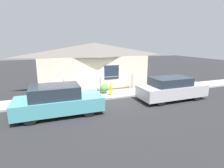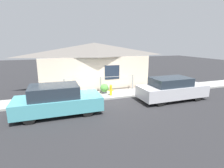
{
  "view_description": "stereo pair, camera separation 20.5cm",
  "coord_description": "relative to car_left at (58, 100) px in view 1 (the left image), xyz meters",
  "views": [
    {
      "loc": [
        -3.24,
        -9.63,
        3.41
      ],
      "look_at": [
        0.4,
        0.3,
        0.9
      ],
      "focal_mm": 28.0,
      "sensor_mm": 36.0,
      "label": 1
    },
    {
      "loc": [
        -3.04,
        -9.7,
        3.41
      ],
      "look_at": [
        0.4,
        0.3,
        0.9
      ],
      "focal_mm": 28.0,
      "sensor_mm": 36.0,
      "label": 2
    }
  ],
  "objects": [
    {
      "name": "ground_plane",
      "position": [
        2.93,
        1.26,
        -0.71
      ],
      "size": [
        60.0,
        60.0,
        0.0
      ],
      "primitive_type": "plane",
      "color": "#262628"
    },
    {
      "name": "sidewalk",
      "position": [
        2.93,
        2.08,
        -0.66
      ],
      "size": [
        24.0,
        1.64,
        0.11
      ],
      "color": "#9E9E99",
      "rests_on": "ground_plane"
    },
    {
      "name": "house",
      "position": [
        2.93,
        4.22,
        2.01
      ],
      "size": [
        8.28,
        2.23,
        3.41
      ],
      "color": "beige",
      "rests_on": "ground_plane"
    },
    {
      "name": "fire_hydrant",
      "position": [
        3.31,
        1.75,
        -0.23
      ],
      "size": [
        0.36,
        0.16,
        0.7
      ],
      "color": "yellow",
      "rests_on": "sidewalk"
    },
    {
      "name": "potted_plant_near_hydrant",
      "position": [
        3.06,
        2.33,
        -0.25
      ],
      "size": [
        0.56,
        0.56,
        0.65
      ],
      "color": "slate",
      "rests_on": "sidewalk"
    },
    {
      "name": "car_left",
      "position": [
        0.0,
        0.0,
        0.0
      ],
      "size": [
        4.09,
        1.75,
        1.45
      ],
      "rotation": [
        0.0,
        0.0,
        0.0
      ],
      "color": "teal",
      "rests_on": "ground_plane"
    },
    {
      "name": "car_right",
      "position": [
        6.62,
        -0.0,
        -0.02
      ],
      "size": [
        4.2,
        1.64,
        1.39
      ],
      "rotation": [
        0.0,
        0.0,
        0.01
      ],
      "color": "#B7B7BC",
      "rests_on": "ground_plane"
    },
    {
      "name": "fence",
      "position": [
        2.93,
        2.75,
        -0.01
      ],
      "size": [
        4.9,
        0.1,
        1.06
      ],
      "color": "#999993",
      "rests_on": "sidewalk"
    }
  ]
}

